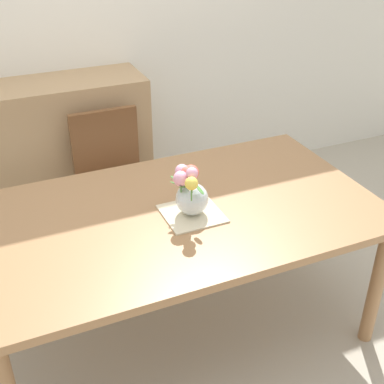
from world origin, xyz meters
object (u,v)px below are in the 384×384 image
object	(u,v)px
chair_far	(112,174)
flower_vase	(190,192)
dining_table	(178,224)
dresser	(44,157)

from	to	relation	value
chair_far	flower_vase	size ratio (longest dim) A/B	3.46
flower_vase	chair_far	bearing A→B (deg)	97.61
flower_vase	dining_table	bearing A→B (deg)	129.75
chair_far	dining_table	bearing A→B (deg)	95.23
dining_table	flower_vase	distance (m)	0.21
dining_table	chair_far	xyz separation A→B (m)	(-0.08, 0.88, -0.15)
dining_table	dresser	bearing A→B (deg)	107.88
chair_far	flower_vase	distance (m)	1.01
chair_far	flower_vase	xyz separation A→B (m)	(0.13, -0.94, 0.35)
dining_table	chair_far	bearing A→B (deg)	95.23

